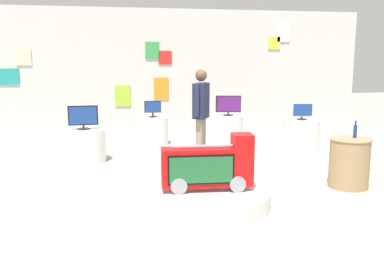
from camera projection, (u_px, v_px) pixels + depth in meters
ground_plane at (215, 196)px, 6.48m from camera, size 30.00×30.00×0.00m
back_wall_display at (161, 73)px, 11.14m from camera, size 10.61×0.13×3.12m
main_display_pedestal at (207, 198)px, 6.02m from camera, size 1.70×1.70×0.23m
novelty_firetruck_tv at (209, 167)px, 5.93m from camera, size 1.24×0.45×0.75m
display_pedestal_left_rear at (228, 129)px, 10.34m from camera, size 0.68×0.68×0.63m
tv_on_left_rear at (228, 105)px, 10.23m from camera, size 0.57×0.23×0.46m
display_pedestal_center_rear at (153, 131)px, 10.09m from camera, size 0.68×0.68×0.63m
tv_on_center_rear at (153, 108)px, 9.99m from camera, size 0.37×0.18×0.37m
display_pedestal_right_rear at (301, 134)px, 9.69m from camera, size 0.79×0.79×0.63m
tv_on_right_rear at (302, 111)px, 9.59m from camera, size 0.44×0.20×0.36m
display_pedestal_far_right at (84, 146)px, 8.47m from camera, size 0.80×0.80×0.63m
tv_on_far_right at (83, 117)px, 8.36m from camera, size 0.55×0.24×0.45m
side_table_round at (349, 162)px, 6.85m from camera, size 0.62×0.62×0.76m
bottle_on_side_table at (355, 131)px, 6.83m from camera, size 0.06×0.06×0.27m
shopper_browsing_near_truck at (201, 112)px, 7.70m from camera, size 0.36×0.49×1.77m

